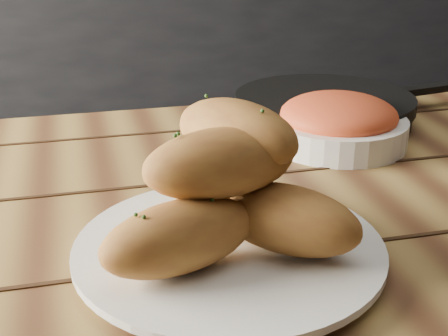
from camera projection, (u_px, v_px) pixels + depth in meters
counter at (221, 62)px, 2.79m from camera, size 2.80×0.60×0.90m
table at (221, 286)px, 0.75m from camera, size 1.59×0.87×0.75m
plate at (229, 251)px, 0.62m from camera, size 0.31×0.31×0.02m
bread_rolls at (227, 189)px, 0.59m from camera, size 0.27×0.23×0.14m
skillet at (325, 108)px, 1.02m from camera, size 0.42×0.29×0.05m
bowl at (338, 123)px, 0.91m from camera, size 0.20×0.20×0.08m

